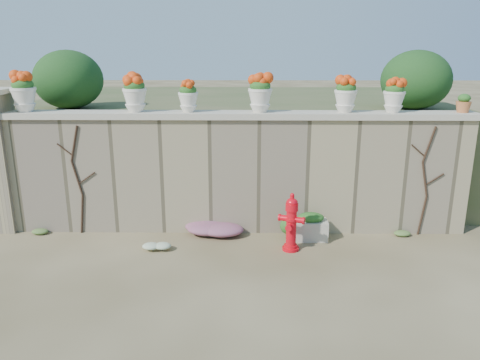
{
  "coord_description": "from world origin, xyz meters",
  "views": [
    {
      "loc": [
        0.19,
        -6.04,
        3.16
      ],
      "look_at": [
        0.1,
        1.4,
        1.03
      ],
      "focal_mm": 35.0,
      "sensor_mm": 36.0,
      "label": 1
    }
  ],
  "objects_px": {
    "planter_box": "(310,227)",
    "terracotta_pot": "(463,104)",
    "fire_hydrant": "(291,222)",
    "urn_pot_0": "(23,92)"
  },
  "relations": [
    {
      "from": "fire_hydrant",
      "to": "terracotta_pot",
      "type": "bearing_deg",
      "value": 38.61
    },
    {
      "from": "fire_hydrant",
      "to": "terracotta_pot",
      "type": "xyz_separation_m",
      "value": [
        2.88,
        0.89,
        1.76
      ]
    },
    {
      "from": "planter_box",
      "to": "terracotta_pot",
      "type": "distance_m",
      "value": 3.25
    },
    {
      "from": "planter_box",
      "to": "terracotta_pot",
      "type": "bearing_deg",
      "value": 10.48
    },
    {
      "from": "planter_box",
      "to": "terracotta_pot",
      "type": "relative_size",
      "value": 1.93
    },
    {
      "from": "fire_hydrant",
      "to": "terracotta_pot",
      "type": "relative_size",
      "value": 3.21
    },
    {
      "from": "planter_box",
      "to": "urn_pot_0",
      "type": "relative_size",
      "value": 0.88
    },
    {
      "from": "fire_hydrant",
      "to": "planter_box",
      "type": "bearing_deg",
      "value": 71.69
    },
    {
      "from": "planter_box",
      "to": "terracotta_pot",
      "type": "xyz_separation_m",
      "value": [
        2.51,
        0.45,
        2.02
      ]
    },
    {
      "from": "fire_hydrant",
      "to": "urn_pot_0",
      "type": "relative_size",
      "value": 1.47
    }
  ]
}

